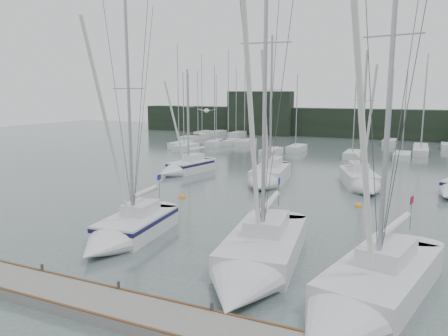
% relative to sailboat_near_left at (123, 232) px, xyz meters
% --- Properties ---
extents(ground, '(160.00, 160.00, 0.00)m').
position_rel_sailboat_near_left_xyz_m(ground, '(5.85, -1.19, -0.55)').
color(ground, '#4B5C58').
rests_on(ground, ground).
extents(dock, '(24.00, 2.00, 0.40)m').
position_rel_sailboat_near_left_xyz_m(dock, '(5.85, -6.19, -0.35)').
color(dock, slate).
rests_on(dock, ground).
extents(far_treeline, '(90.00, 4.00, 5.00)m').
position_rel_sailboat_near_left_xyz_m(far_treeline, '(5.85, 60.81, 1.95)').
color(far_treeline, black).
rests_on(far_treeline, ground).
extents(far_building_left, '(12.00, 3.00, 8.00)m').
position_rel_sailboat_near_left_xyz_m(far_building_left, '(-14.15, 58.81, 3.45)').
color(far_building_left, black).
rests_on(far_building_left, ground).
extents(mast_forest, '(60.21, 27.35, 14.50)m').
position_rel_sailboat_near_left_xyz_m(mast_forest, '(1.03, 43.51, -0.07)').
color(mast_forest, silver).
rests_on(mast_forest, ground).
extents(sailboat_near_left, '(3.45, 8.06, 13.56)m').
position_rel_sailboat_near_left_xyz_m(sailboat_near_left, '(0.00, 0.00, 0.00)').
color(sailboat_near_left, silver).
rests_on(sailboat_near_left, ground).
extents(sailboat_near_center, '(4.57, 10.72, 16.93)m').
position_rel_sailboat_near_left_xyz_m(sailboat_near_center, '(7.79, -1.05, 0.02)').
color(sailboat_near_center, silver).
rests_on(sailboat_near_center, ground).
extents(sailboat_near_right, '(5.15, 10.66, 16.60)m').
position_rel_sailboat_near_left_xyz_m(sailboat_near_right, '(12.47, -2.51, 0.03)').
color(sailboat_near_right, silver).
rests_on(sailboat_near_right, ground).
extents(sailboat_mid_a, '(3.57, 7.19, 10.74)m').
position_rel_sailboat_near_left_xyz_m(sailboat_mid_a, '(-7.14, 18.45, 0.00)').
color(sailboat_mid_a, silver).
rests_on(sailboat_mid_a, ground).
extents(sailboat_mid_b, '(3.85, 9.06, 13.39)m').
position_rel_sailboat_near_left_xyz_m(sailboat_mid_b, '(1.99, 17.08, 0.07)').
color(sailboat_mid_b, silver).
rests_on(sailboat_mid_b, ground).
extents(sailboat_mid_c, '(4.85, 8.05, 11.92)m').
position_rel_sailboat_near_left_xyz_m(sailboat_mid_c, '(9.72, 18.61, 0.03)').
color(sailboat_mid_c, silver).
rests_on(sailboat_mid_c, ground).
extents(buoy_b, '(0.50, 0.50, 0.50)m').
position_rel_sailboat_near_left_xyz_m(buoy_b, '(10.20, 12.85, -0.55)').
color(buoy_b, orange).
rests_on(buoy_b, ground).
extents(buoy_c, '(0.53, 0.53, 0.53)m').
position_rel_sailboat_near_left_xyz_m(buoy_c, '(-2.23, 9.94, -0.55)').
color(buoy_c, orange).
rests_on(buoy_c, ground).
extents(seagull, '(0.93, 0.42, 0.18)m').
position_rel_sailboat_near_left_xyz_m(seagull, '(4.70, 0.58, 6.44)').
color(seagull, white).
rests_on(seagull, ground).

